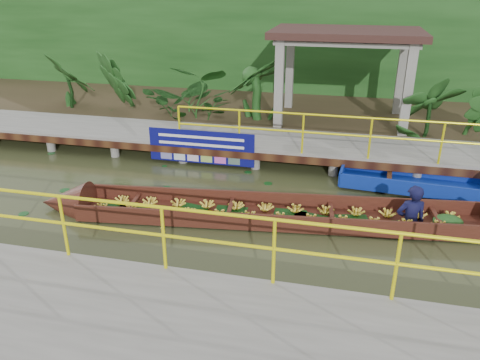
# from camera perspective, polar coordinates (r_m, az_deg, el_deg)

# --- Properties ---
(ground) EXTENTS (80.00, 80.00, 0.00)m
(ground) POSITION_cam_1_polar(r_m,az_deg,el_deg) (10.14, -6.71, -3.65)
(ground) COLOR #31361B
(ground) RESTS_ON ground
(land_strip) EXTENTS (30.00, 8.00, 0.45)m
(land_strip) POSITION_cam_1_polar(r_m,az_deg,el_deg) (16.85, 1.79, 8.39)
(land_strip) COLOR #352E1A
(land_strip) RESTS_ON ground
(far_dock) EXTENTS (16.00, 2.06, 1.66)m
(far_dock) POSITION_cam_1_polar(r_m,az_deg,el_deg) (12.97, -1.71, 4.93)
(far_dock) COLOR slate
(far_dock) RESTS_ON ground
(near_dock) EXTENTS (18.00, 2.40, 1.73)m
(near_dock) POSITION_cam_1_polar(r_m,az_deg,el_deg) (6.42, -11.02, -18.88)
(near_dock) COLOR slate
(near_dock) RESTS_ON ground
(pavilion) EXTENTS (4.40, 3.00, 3.00)m
(pavilion) POSITION_cam_1_polar(r_m,az_deg,el_deg) (14.87, 12.81, 16.02)
(pavilion) COLOR slate
(pavilion) RESTS_ON ground
(foliage_backdrop) EXTENTS (30.00, 0.80, 4.00)m
(foliage_backdrop) POSITION_cam_1_polar(r_m,az_deg,el_deg) (18.91, 3.42, 15.49)
(foliage_backdrop) COLOR #163C13
(foliage_backdrop) RESTS_ON ground
(vendor_boat) EXTENTS (10.27, 2.20, 2.08)m
(vendor_boat) POSITION_cam_1_polar(r_m,az_deg,el_deg) (9.59, 6.72, -3.87)
(vendor_boat) COLOR #36170E
(vendor_boat) RESTS_ON ground
(moored_blue_boat) EXTENTS (3.94, 1.32, 0.92)m
(moored_blue_boat) POSITION_cam_1_polar(r_m,az_deg,el_deg) (11.75, 24.82, -0.97)
(moored_blue_boat) COLOR #0D2896
(moored_blue_boat) RESTS_ON ground
(blue_banner) EXTENTS (2.83, 0.04, 0.88)m
(blue_banner) POSITION_cam_1_polar(r_m,az_deg,el_deg) (12.20, -4.77, 4.04)
(blue_banner) COLOR #0C0D61
(blue_banner) RESTS_ON ground
(tropical_plants) EXTENTS (14.55, 1.55, 1.93)m
(tropical_plants) POSITION_cam_1_polar(r_m,az_deg,el_deg) (14.44, 0.73, 10.73)
(tropical_plants) COLOR #163C13
(tropical_plants) RESTS_ON ground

